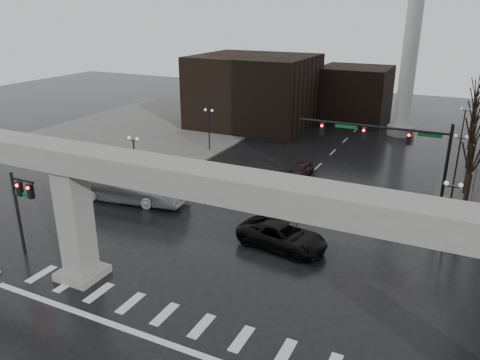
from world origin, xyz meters
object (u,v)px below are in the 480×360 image
at_px(city_bus, 121,182).
at_px(far_car, 300,170).
at_px(signal_mast_arm, 397,146).
at_px(pickup_truck, 282,236).

height_order(city_bus, far_car, city_bus).
relative_size(city_bus, far_car, 2.99).
distance_m(signal_mast_arm, far_car, 12.26).
distance_m(signal_mast_arm, city_bus, 23.65).
height_order(pickup_truck, far_car, pickup_truck).
bearing_deg(pickup_truck, signal_mast_arm, -23.04).
bearing_deg(far_car, pickup_truck, -68.58).
xyz_separation_m(signal_mast_arm, far_car, (-9.73, 5.41, -5.14)).
relative_size(signal_mast_arm, far_car, 2.99).
bearing_deg(signal_mast_arm, far_car, 150.91).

